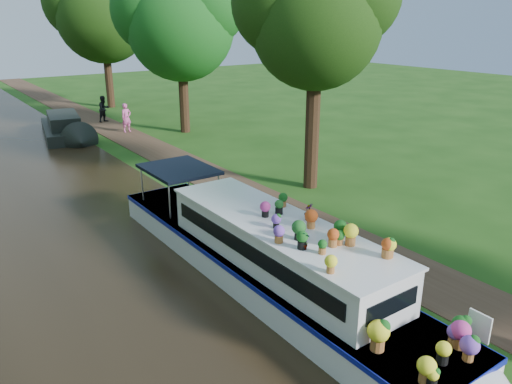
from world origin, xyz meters
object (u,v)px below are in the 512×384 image
object	(u,v)px
pedestrian_pink	(126,118)
pedestrian_dark	(104,109)
plant_boat	(278,261)
second_boat	(64,128)

from	to	relation	value
pedestrian_pink	pedestrian_dark	xyz separation A→B (m)	(-0.04, 3.69, -0.00)
plant_boat	second_boat	world-z (taller)	plant_boat
plant_boat	pedestrian_pink	xyz separation A→B (m)	(3.89, 19.58, 0.02)
second_boat	pedestrian_dark	distance (m)	4.42
plant_boat	pedestrian_dark	size ratio (longest dim) A/B	8.06
second_boat	pedestrian_pink	world-z (taller)	pedestrian_pink
pedestrian_pink	pedestrian_dark	world-z (taller)	pedestrian_pink
second_boat	pedestrian_dark	xyz separation A→B (m)	(3.35, 2.86, 0.33)
second_boat	pedestrian_dark	world-z (taller)	pedestrian_dark
second_boat	pedestrian_pink	xyz separation A→B (m)	(3.39, -0.83, 0.33)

